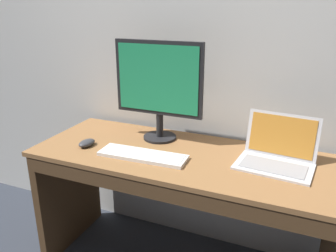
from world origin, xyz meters
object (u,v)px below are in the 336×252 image
Objects in this scene: laptop_silver at (278,152)px; external_monitor at (159,85)px; computer_mouse at (87,143)px; wired_keyboard at (143,155)px.

laptop_silver is 0.70m from external_monitor.
laptop_silver is 3.49× the size of computer_mouse.
computer_mouse is at bearing -142.10° from external_monitor.
computer_mouse is (-0.34, 0.01, 0.01)m from wired_keyboard.
wired_keyboard is at bearing -84.30° from external_monitor.
wired_keyboard is at bearing -162.67° from laptop_silver.
external_monitor is 0.49m from computer_mouse.
laptop_silver is 0.67× the size of external_monitor.
external_monitor is at bearing 174.86° from laptop_silver.
external_monitor reaches higher than laptop_silver.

